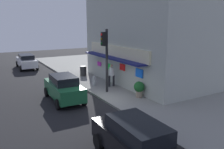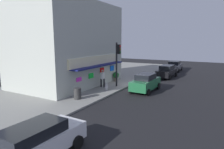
{
  "view_description": "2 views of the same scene",
  "coord_description": "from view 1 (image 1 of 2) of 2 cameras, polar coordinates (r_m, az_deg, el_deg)",
  "views": [
    {
      "loc": [
        13.05,
        -6.82,
        5.11
      ],
      "look_at": [
        -1.41,
        1.56,
        1.34
      ],
      "focal_mm": 37.4,
      "sensor_mm": 36.0,
      "label": 1
    },
    {
      "loc": [
        -18.93,
        -8.37,
        4.79
      ],
      "look_at": [
        -1.28,
        1.58,
        1.32
      ],
      "focal_mm": 31.44,
      "sensor_mm": 36.0,
      "label": 2
    }
  ],
  "objects": [
    {
      "name": "sidewalk",
      "position": [
        18.68,
        12.92,
        -3.27
      ],
      "size": [
        40.82,
        11.13,
        0.14
      ],
      "primitive_type": "cube",
      "color": "gray",
      "rests_on": "ground_plane"
    },
    {
      "name": "trash_can",
      "position": [
        22.14,
        -7.05,
        0.86
      ],
      "size": [
        0.6,
        0.6,
        0.92
      ],
      "primitive_type": "cylinder",
      "color": "#2D2D2D",
      "rests_on": "sidewalk"
    },
    {
      "name": "parked_car_black",
      "position": [
        8.87,
        6.29,
        -16.13
      ],
      "size": [
        4.59,
        2.04,
        1.65
      ],
      "color": "black",
      "rests_on": "ground_plane"
    },
    {
      "name": "potted_plant_by_doorway",
      "position": [
        15.78,
        6.63,
        -3.3
      ],
      "size": [
        0.72,
        0.72,
        1.09
      ],
      "color": "gray",
      "rests_on": "sidewalk"
    },
    {
      "name": "corner_building",
      "position": [
        20.4,
        10.0,
        10.58
      ],
      "size": [
        11.18,
        8.14,
        8.57
      ],
      "color": "#ADB2A8",
      "rests_on": "sidewalk"
    },
    {
      "name": "fire_hydrant",
      "position": [
        18.76,
        -4.41,
        -1.5
      ],
      "size": [
        0.5,
        0.26,
        0.78
      ],
      "color": "#B2B2B7",
      "rests_on": "sidewalk"
    },
    {
      "name": "pedestrian",
      "position": [
        18.24,
        -0.13,
        0.03
      ],
      "size": [
        0.53,
        0.54,
        1.78
      ],
      "color": "black",
      "rests_on": "sidewalk"
    },
    {
      "name": "traffic_light",
      "position": [
        16.41,
        -1.63,
        5.48
      ],
      "size": [
        0.32,
        0.58,
        4.51
      ],
      "color": "black",
      "rests_on": "sidewalk"
    },
    {
      "name": "parked_car_white",
      "position": [
        27.97,
        -20.17,
        3.1
      ],
      "size": [
        4.58,
        1.99,
        1.55
      ],
      "color": "silver",
      "rests_on": "ground_plane"
    },
    {
      "name": "ground_plane",
      "position": [
        15.59,
        -2.38,
        -6.44
      ],
      "size": [
        61.23,
        61.23,
        0.0
      ],
      "primitive_type": "plane",
      "color": "black"
    },
    {
      "name": "parked_car_green",
      "position": [
        15.71,
        -11.69,
        -3.21
      ],
      "size": [
        4.13,
        1.98,
        1.7
      ],
      "color": "#1E6038",
      "rests_on": "ground_plane"
    }
  ]
}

